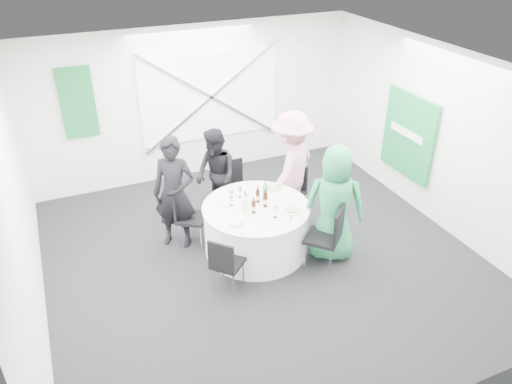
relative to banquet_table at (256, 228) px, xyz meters
name	(u,v)px	position (x,y,z in m)	size (l,w,h in m)	color
floor	(261,257)	(0.00, -0.20, -0.38)	(6.00, 6.00, 0.00)	black
ceiling	(263,70)	(0.00, -0.20, 2.42)	(6.00, 6.00, 0.00)	silver
wall_back	(195,103)	(0.00, 2.80, 1.02)	(6.00, 6.00, 0.00)	white
wall_front	(404,320)	(0.00, -3.20, 1.02)	(6.00, 6.00, 0.00)	white
wall_left	(21,222)	(-3.00, -0.20, 1.02)	(6.00, 6.00, 0.00)	white
wall_right	(438,137)	(3.00, -0.20, 1.02)	(6.00, 6.00, 0.00)	white
window_panel	(211,96)	(0.30, 2.76, 1.12)	(2.60, 0.03, 1.60)	silver
window_brace_a	(211,97)	(0.30, 2.72, 1.12)	(0.05, 0.05, 3.16)	silver
window_brace_b	(211,97)	(0.30, 2.72, 1.12)	(0.05, 0.05, 3.16)	silver
green_banner	(78,103)	(-2.00, 2.75, 1.32)	(0.55, 0.04, 1.20)	#156D39
green_sign	(408,136)	(2.94, 0.40, 0.82)	(0.05, 1.20, 1.40)	#17823B
banquet_table	(256,228)	(0.00, 0.00, 0.00)	(1.56, 1.56, 0.76)	silver
chair_back	(233,185)	(0.06, 1.08, 0.18)	(0.46, 0.47, 0.96)	black
chair_back_left	(186,212)	(-0.88, 0.60, 0.15)	(0.58, 0.57, 0.91)	black
chair_back_right	(293,188)	(0.95, 0.66, 0.14)	(0.56, 0.56, 0.89)	black
chair_front_right	(329,233)	(0.76, -0.79, 0.20)	(0.64, 0.64, 0.99)	black
chair_front_left	(225,262)	(-0.75, -0.70, 0.11)	(0.54, 0.54, 0.84)	black
person_man_back_left	(174,193)	(-1.02, 0.65, 0.49)	(0.64, 0.42, 1.75)	black
person_man_back	(216,176)	(-0.22, 1.11, 0.39)	(0.75, 0.41, 1.54)	black
person_woman_pink	(291,167)	(0.89, 0.65, 0.54)	(1.19, 0.55, 1.83)	pink
person_woman_green	(334,204)	(0.96, -0.55, 0.50)	(0.86, 0.56, 1.75)	#248751
plate_back	(242,190)	(-0.01, 0.51, 0.39)	(0.29, 0.29, 0.01)	white
plate_back_left	(222,203)	(-0.42, 0.27, 0.39)	(0.27, 0.27, 0.01)	white
plate_back_right	(273,188)	(0.44, 0.36, 0.40)	(0.26, 0.26, 0.04)	white
plate_front_right	(292,210)	(0.41, -0.31, 0.40)	(0.28, 0.28, 0.04)	white
plate_front_left	(243,228)	(-0.39, -0.44, 0.39)	(0.28, 0.28, 0.01)	white
napkin	(237,223)	(-0.43, -0.34, 0.42)	(0.18, 0.12, 0.05)	silver
beer_bottle_a	(245,200)	(-0.14, 0.08, 0.47)	(0.06, 0.06, 0.25)	#361809
beer_bottle_b	(258,196)	(0.07, 0.11, 0.47)	(0.06, 0.06, 0.25)	#361809
beer_bottle_c	(265,200)	(0.12, -0.05, 0.49)	(0.06, 0.06, 0.27)	#361809
beer_bottle_d	(254,207)	(-0.10, -0.14, 0.47)	(0.06, 0.06, 0.25)	#361809
green_water_bottle	(265,193)	(0.21, 0.13, 0.49)	(0.08, 0.08, 0.29)	green
clear_water_bottle	(244,206)	(-0.23, -0.10, 0.50)	(0.08, 0.08, 0.31)	white
wine_glass_a	(275,210)	(0.13, -0.37, 0.50)	(0.07, 0.07, 0.17)	white
wine_glass_b	(231,198)	(-0.31, 0.17, 0.50)	(0.07, 0.07, 0.17)	white
wine_glass_c	(240,190)	(-0.11, 0.34, 0.50)	(0.07, 0.07, 0.17)	white
wine_glass_d	(231,193)	(-0.26, 0.30, 0.50)	(0.07, 0.07, 0.17)	white
fork_a	(291,218)	(0.31, -0.49, 0.38)	(0.01, 0.15, 0.01)	silver
knife_a	(296,205)	(0.54, -0.20, 0.38)	(0.01, 0.15, 0.01)	silver
fork_b	(229,223)	(-0.51, -0.26, 0.38)	(0.01, 0.15, 0.01)	silver
knife_b	(254,229)	(-0.26, -0.51, 0.38)	(0.01, 0.15, 0.01)	silver
fork_c	(254,187)	(0.20, 0.54, 0.38)	(0.01, 0.15, 0.01)	silver
knife_c	(230,192)	(-0.18, 0.55, 0.38)	(0.01, 0.15, 0.01)	silver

